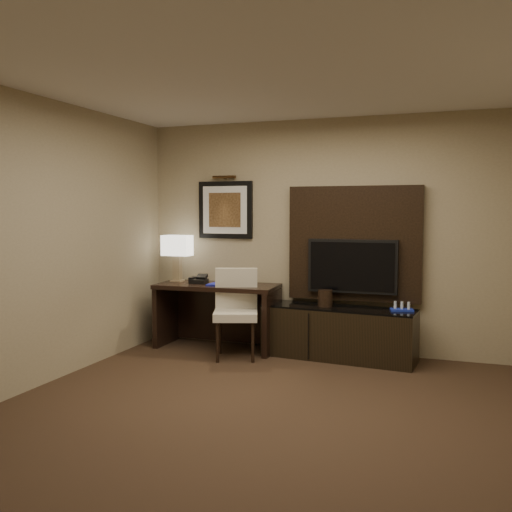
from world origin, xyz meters
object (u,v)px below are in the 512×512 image
at_px(desk, 217,316).
at_px(desk_chair, 236,314).
at_px(water_bottle, 253,277).
at_px(ice_bucket, 325,298).
at_px(tv, 352,266).
at_px(credenza, 338,333).
at_px(minibar_tray, 402,307).
at_px(table_lamp, 177,260).
at_px(desk_phone, 199,279).

bearing_deg(desk, desk_chair, -45.63).
relative_size(water_bottle, ice_bucket, 0.98).
xyz_separation_m(water_bottle, ice_bucket, (0.89, -0.09, -0.19)).
height_order(desk, water_bottle, water_bottle).
xyz_separation_m(tv, water_bottle, (-1.16, -0.10, -0.16)).
bearing_deg(water_bottle, tv, 5.09).
distance_m(credenza, minibar_tray, 0.76).
distance_m(desk_chair, table_lamp, 1.18).
relative_size(desk_phone, minibar_tray, 0.83).
relative_size(credenza, minibar_tray, 7.16).
bearing_deg(desk_chair, table_lamp, 135.58).
bearing_deg(table_lamp, ice_bucket, -2.71).
bearing_deg(desk_chair, desk, 117.28).
bearing_deg(water_bottle, credenza, -4.77).
bearing_deg(credenza, tv, 64.19).
xyz_separation_m(desk_chair, desk_phone, (-0.62, 0.36, 0.32)).
bearing_deg(water_bottle, desk, -168.20).
distance_m(credenza, ice_bucket, 0.41).
relative_size(desk_chair, ice_bucket, 5.43).
bearing_deg(table_lamp, water_bottle, 0.12).
height_order(ice_bucket, minibar_tray, ice_bucket).
xyz_separation_m(credenza, desk_phone, (-1.70, 0.00, 0.53)).
relative_size(desk_chair, water_bottle, 5.55).
xyz_separation_m(desk_phone, ice_bucket, (1.55, -0.01, -0.15)).
bearing_deg(desk_chair, tv, 4.89).
xyz_separation_m(table_lamp, ice_bucket, (1.88, -0.09, -0.36)).
distance_m(desk_chair, desk_phone, 0.79).
bearing_deg(credenza, ice_bucket, -173.56).
bearing_deg(desk_phone, tv, 0.91).
relative_size(tv, table_lamp, 1.90).
distance_m(desk, water_bottle, 0.64).
bearing_deg(ice_bucket, desk, 179.82).
xyz_separation_m(tv, ice_bucket, (-0.26, -0.19, -0.35)).
relative_size(ice_bucket, minibar_tray, 0.78).
xyz_separation_m(desk_chair, table_lamp, (-0.95, 0.44, 0.53)).
height_order(desk_chair, desk_phone, desk_chair).
xyz_separation_m(desk, desk_chair, (0.38, -0.35, 0.11)).
height_order(desk, credenza, desk).
bearing_deg(tv, water_bottle, -174.91).
relative_size(desk_phone, ice_bucket, 1.06).
relative_size(table_lamp, desk_phone, 2.69).
height_order(table_lamp, minibar_tray, table_lamp).
bearing_deg(desk, water_bottle, 9.27).
xyz_separation_m(ice_bucket, minibar_tray, (0.83, 0.01, -0.05)).
relative_size(tv, desk_phone, 5.13).
height_order(credenza, tv, tv).
height_order(tv, ice_bucket, tv).
distance_m(desk, tv, 1.71).
bearing_deg(desk_phone, ice_bucket, -5.24).
bearing_deg(table_lamp, desk, -8.45).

